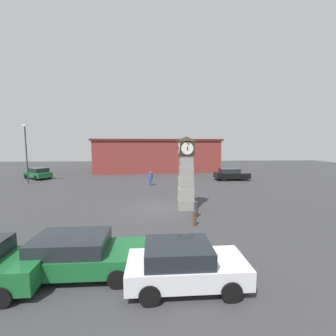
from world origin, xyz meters
The scene contains 11 objects.
ground_plane centered at (0.00, 0.00, 0.00)m, with size 87.39×87.39×0.00m, color #38383A.
clock_tower centered at (1.93, -0.24, 2.51)m, with size 1.27×1.32×5.15m.
bollard_near_tower centered at (2.33, -2.06, 0.53)m, with size 0.26×0.26×1.05m.
bollard_mid_row centered at (1.98, -3.55, 0.45)m, with size 0.21×0.21×0.88m.
car_near_tower centered at (-2.99, -8.00, 0.73)m, with size 4.59×2.10×1.41m.
car_by_building centered at (0.70, -8.91, 0.74)m, with size 3.90×1.96×1.44m.
car_silver_hatch centered at (-15.73, 14.42, 0.75)m, with size 4.22×3.76×1.47m.
car_end_of_row centered at (9.42, 12.11, 0.76)m, with size 4.28×2.08×1.49m.
pedestrian_near_bench centered at (-0.78, 8.75, 0.90)m, with size 0.47×0.41×1.59m.
street_lamp_far_side centered at (-15.03, 10.83, 3.92)m, with size 0.50×0.24×6.84m.
warehouse_blue_far centered at (-0.18, 24.15, 2.68)m, with size 21.38×13.55×5.35m.
Camera 1 is at (-0.22, -15.81, 4.67)m, focal length 24.00 mm.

